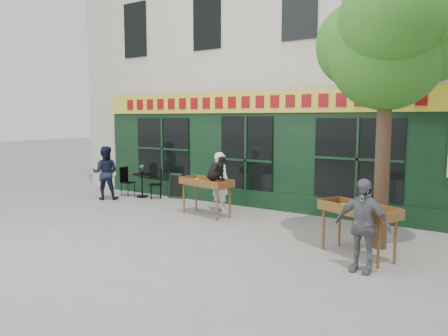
{
  "coord_description": "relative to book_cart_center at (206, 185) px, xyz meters",
  "views": [
    {
      "loc": [
        6.46,
        -8.39,
        2.56
      ],
      "look_at": [
        0.46,
        0.5,
        1.33
      ],
      "focal_mm": 35.0,
      "sensor_mm": 36.0,
      "label": 1
    }
  ],
  "objects": [
    {
      "name": "ground",
      "position": [
        0.24,
        -0.69,
        -0.82
      ],
      "size": [
        80.0,
        80.0,
        0.0
      ],
      "primitive_type": "plane",
      "color": "slate",
      "rests_on": "ground"
    },
    {
      "name": "building",
      "position": [
        0.24,
        5.28,
        4.15
      ],
      "size": [
        14.0,
        7.26,
        10.0
      ],
      "color": "beige",
      "rests_on": "ground"
    },
    {
      "name": "street_tree",
      "position": [
        4.58,
        -0.33,
        3.29
      ],
      "size": [
        3.05,
        2.9,
        5.6
      ],
      "color": "#382619",
      "rests_on": "ground"
    },
    {
      "name": "book_cart_center",
      "position": [
        0.0,
        0.0,
        0.0
      ],
      "size": [
        1.59,
        0.89,
        0.99
      ],
      "rotation": [
        0.0,
        0.0,
        -0.19
      ],
      "color": "brown",
      "rests_on": "ground"
    },
    {
      "name": "dog",
      "position": [
        0.35,
        -0.05,
        0.47
      ],
      "size": [
        0.45,
        0.65,
        0.6
      ],
      "primitive_type": null,
      "rotation": [
        0.0,
        0.0,
        -0.19
      ],
      "color": "black",
      "rests_on": "book_cart_center"
    },
    {
      "name": "woman",
      "position": [
        -0.0,
        0.65,
        -0.0
      ],
      "size": [
        0.66,
        0.5,
        1.64
      ],
      "primitive_type": "imported",
      "rotation": [
        0.0,
        0.0,
        2.95
      ],
      "color": "white",
      "rests_on": "ground"
    },
    {
      "name": "book_cart_right",
      "position": [
        4.34,
        -1.17,
        0.0
      ],
      "size": [
        1.62,
        1.18,
        0.99
      ],
      "rotation": [
        0.0,
        0.0,
        -0.42
      ],
      "color": "brown",
      "rests_on": "ground"
    },
    {
      "name": "man_right",
      "position": [
        4.64,
        -1.92,
        -0.04
      ],
      "size": [
        0.95,
        0.45,
        1.57
      ],
      "primitive_type": "imported",
      "rotation": [
        0.0,
        0.0,
        -0.07
      ],
      "color": "#5A5A5F",
      "rests_on": "ground"
    },
    {
      "name": "bistro_table",
      "position": [
        -3.32,
        1.0,
        -0.28
      ],
      "size": [
        0.6,
        0.6,
        0.76
      ],
      "color": "black",
      "rests_on": "ground"
    },
    {
      "name": "bistro_chair_left",
      "position": [
        -3.96,
        0.9,
        -0.26
      ],
      "size": [
        0.38,
        0.37,
        0.95
      ],
      "rotation": [
        0.0,
        0.0,
        1.6
      ],
      "color": "black",
      "rests_on": "ground"
    },
    {
      "name": "bistro_chair_right",
      "position": [
        -2.71,
        1.12,
        -0.26
      ],
      "size": [
        0.51,
        0.51,
        0.95
      ],
      "rotation": [
        0.0,
        0.0,
        -0.75
      ],
      "color": "black",
      "rests_on": "ground"
    },
    {
      "name": "potted_plant",
      "position": [
        -3.32,
        1.0,
        0.09
      ],
      "size": [
        0.18,
        0.15,
        0.3
      ],
      "primitive_type": "imported",
      "rotation": [
        0.0,
        0.0,
        0.29
      ],
      "color": "gray",
      "rests_on": "bistro_table"
    },
    {
      "name": "man_left",
      "position": [
        -4.02,
        0.1,
        0.02
      ],
      "size": [
        1.04,
        1.0,
        1.68
      ],
      "primitive_type": "imported",
      "rotation": [
        0.0,
        0.0,
        3.78
      ],
      "color": "black",
      "rests_on": "ground"
    },
    {
      "name": "chalkboard",
      "position": [
        -2.29,
        1.5,
        -0.42
      ],
      "size": [
        0.59,
        0.29,
        0.79
      ],
      "rotation": [
        0.0,
        0.0,
        0.2
      ],
      "color": "black",
      "rests_on": "ground"
    }
  ]
}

